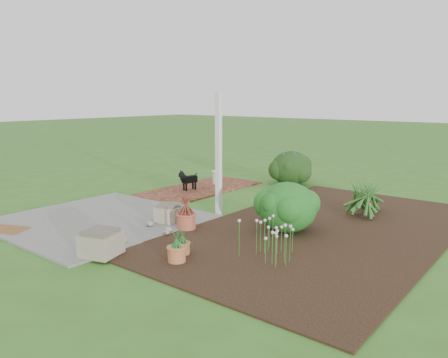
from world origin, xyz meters
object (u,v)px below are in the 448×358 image
Objects in this scene: stone_trough_near at (101,244)px; cream_ceramic_urn at (217,177)px; evergreen_shrub at (287,206)px; black_dog at (188,179)px.

cream_ceramic_urn is (-2.24, 5.44, 0.00)m from stone_trough_near.
cream_ceramic_urn is 4.54m from evergreen_shrub.
stone_trough_near is at bearing -47.98° from black_dog.
evergreen_shrub is (3.77, -1.38, 0.15)m from black_dog.
cream_ceramic_urn is 0.33× the size of evergreen_shrub.
cream_ceramic_urn reaches higher than stone_trough_near.
black_dog is 4.02m from evergreen_shrub.
black_dog is 1.16m from cream_ceramic_urn.
black_dog is (-2.25, 4.28, 0.13)m from stone_trough_near.
cream_ceramic_urn is at bearing 103.81° from black_dog.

